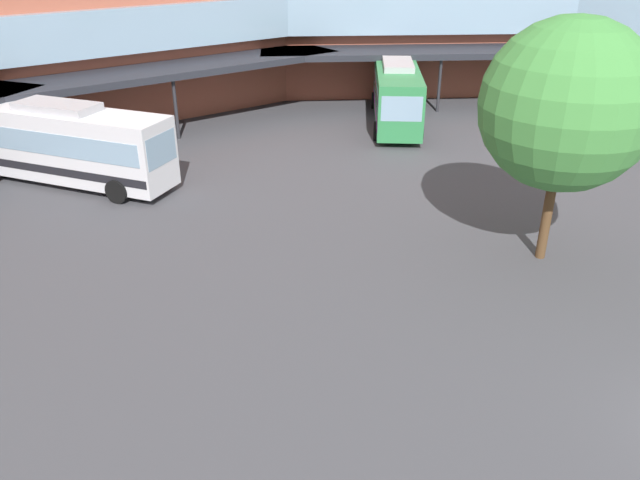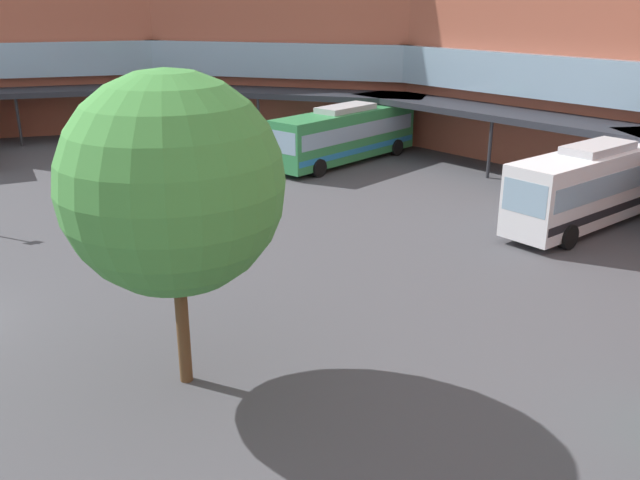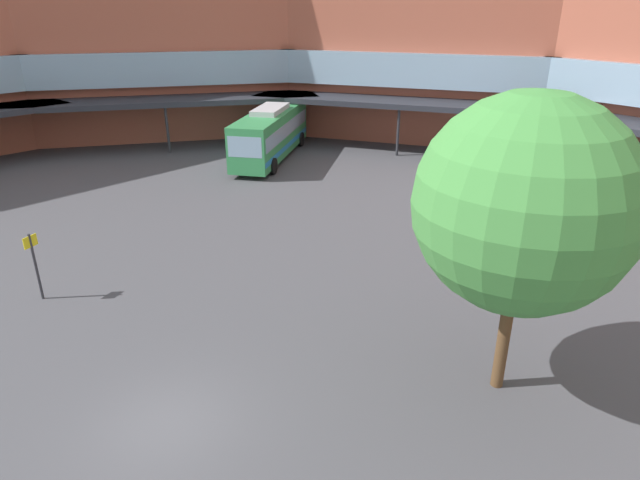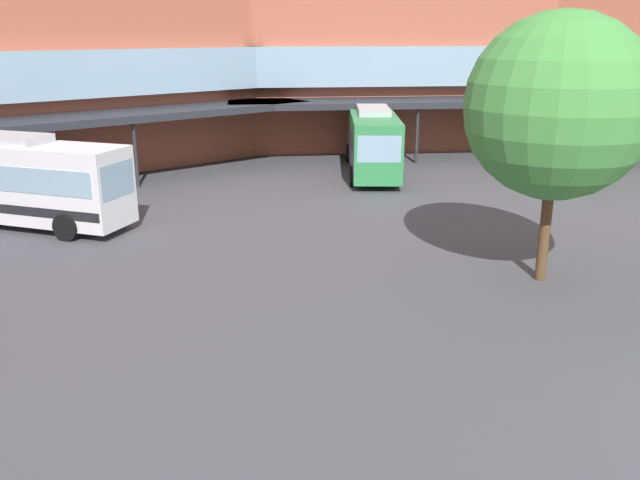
{
  "view_description": "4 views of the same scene",
  "coord_description": "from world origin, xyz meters",
  "px_view_note": "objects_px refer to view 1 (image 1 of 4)",
  "views": [
    {
      "loc": [
        -15.07,
        1.16,
        11.24
      ],
      "look_at": [
        -0.23,
        12.21,
        1.96
      ],
      "focal_mm": 35.28,
      "sensor_mm": 36.0,
      "label": 1
    },
    {
      "loc": [
        24.09,
        3.43,
        10.43
      ],
      "look_at": [
        0.96,
        13.81,
        1.39
      ],
      "focal_mm": 38.71,
      "sensor_mm": 36.0,
      "label": 2
    },
    {
      "loc": [
        10.31,
        -7.11,
        10.68
      ],
      "look_at": [
        -2.09,
        10.15,
        1.43
      ],
      "focal_mm": 30.9,
      "sensor_mm": 36.0,
      "label": 3
    },
    {
      "loc": [
        -15.08,
        1.32,
        8.1
      ],
      "look_at": [
        1.79,
        12.7,
        1.69
      ],
      "focal_mm": 37.48,
      "sensor_mm": 36.0,
      "label": 4
    }
  ],
  "objects_px": {
    "bus_0": "(64,143)",
    "bus_4": "(396,93)",
    "bus_3": "(596,95)",
    "plaza_tree": "(566,106)"
  },
  "relations": [
    {
      "from": "bus_3",
      "to": "plaza_tree",
      "type": "distance_m",
      "value": 19.94
    },
    {
      "from": "bus_4",
      "to": "plaza_tree",
      "type": "relative_size",
      "value": 1.16
    },
    {
      "from": "bus_0",
      "to": "plaza_tree",
      "type": "distance_m",
      "value": 22.22
    },
    {
      "from": "bus_0",
      "to": "plaza_tree",
      "type": "height_order",
      "value": "plaza_tree"
    },
    {
      "from": "bus_0",
      "to": "bus_4",
      "type": "xyz_separation_m",
      "value": [
        18.34,
        -7.43,
        -0.04
      ]
    },
    {
      "from": "bus_3",
      "to": "bus_4",
      "type": "relative_size",
      "value": 1.04
    },
    {
      "from": "bus_0",
      "to": "bus_4",
      "type": "height_order",
      "value": "bus_0"
    },
    {
      "from": "bus_0",
      "to": "bus_3",
      "type": "xyz_separation_m",
      "value": [
        25.3,
        -17.49,
        -0.08
      ]
    },
    {
      "from": "bus_0",
      "to": "plaza_tree",
      "type": "relative_size",
      "value": 1.29
    },
    {
      "from": "bus_3",
      "to": "bus_4",
      "type": "xyz_separation_m",
      "value": [
        -6.97,
        10.06,
        0.04
      ]
    }
  ]
}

